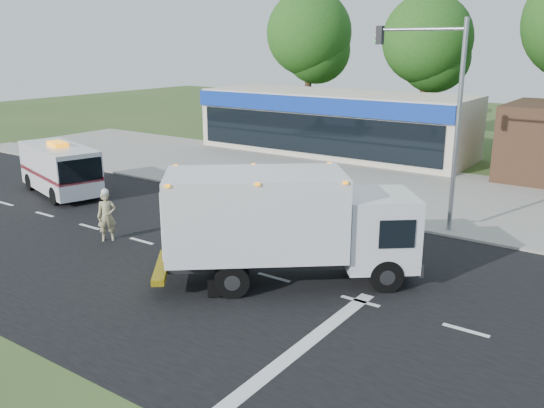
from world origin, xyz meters
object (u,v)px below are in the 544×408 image
object	(u,v)px
ems_box_truck	(284,220)
ambulance_van	(61,168)
traffic_signal_pole	(442,104)
emergency_worker	(107,215)

from	to	relation	value
ems_box_truck	ambulance_van	size ratio (longest dim) A/B	1.30
ambulance_van	traffic_signal_pole	xyz separation A→B (m)	(16.62, 5.02, 3.63)
ems_box_truck	traffic_signal_pole	world-z (taller)	traffic_signal_pole
traffic_signal_pole	ambulance_van	bearing A→B (deg)	-163.19
ambulance_van	traffic_signal_pole	size ratio (longest dim) A/B	0.73
ambulance_van	traffic_signal_pole	distance (m)	17.74
traffic_signal_pole	ems_box_truck	bearing A→B (deg)	-104.45
ambulance_van	traffic_signal_pole	bearing A→B (deg)	32.76
emergency_worker	traffic_signal_pole	distance (m)	13.13
ems_box_truck	traffic_signal_pole	size ratio (longest dim) A/B	0.95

